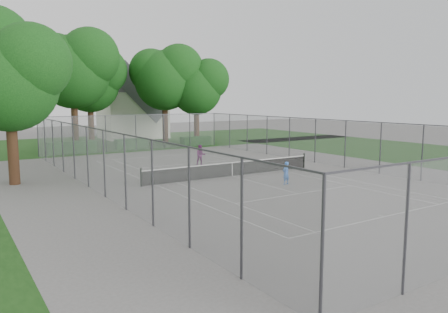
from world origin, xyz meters
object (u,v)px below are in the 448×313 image
tennis_net (232,169)px  house (133,108)px  girl_player (286,173)px  woman_player (201,155)px

tennis_net → house: (4.79, 30.21, 3.38)m
girl_player → woman_player: woman_player is taller
house → girl_player: house is taller
house → woman_player: bearing=-99.5°
girl_player → woman_player: (-0.58, 9.26, 0.10)m
woman_player → house: bearing=100.1°
tennis_net → girl_player: 4.19m
tennis_net → girl_player: girl_player is taller
house → woman_player: (-4.20, -24.97, -3.11)m
tennis_net → woman_player: (0.59, 5.24, 0.28)m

